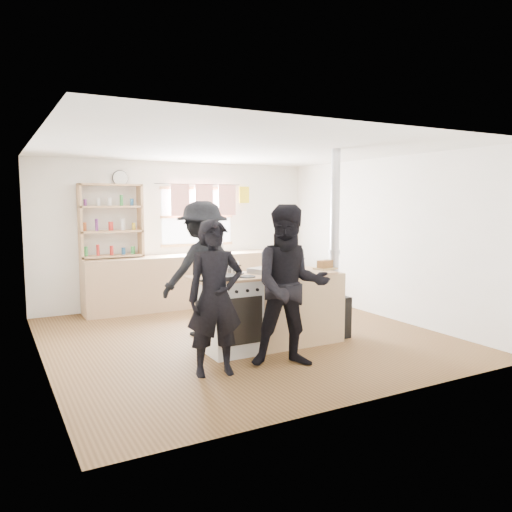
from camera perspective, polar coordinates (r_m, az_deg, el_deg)
name	(u,v)px	position (r m, az deg, el deg)	size (l,w,h in m)	color
ground	(243,337)	(6.84, -1.48, -9.23)	(5.00, 5.00, 0.01)	brown
back_counter	(185,281)	(8.73, -8.12, -2.82)	(3.40, 0.55, 0.90)	tan
shelving_unit	(111,220)	(8.41, -16.23, 3.92)	(1.00, 0.28, 1.20)	tan
thermos	(221,245)	(8.92, -4.06, 1.31)	(0.10, 0.10, 0.30)	silver
cooking_island	(273,309)	(6.32, 1.96, -6.11)	(1.97, 0.64, 0.93)	white
skillet_greens	(222,277)	(5.74, -3.88, -2.40)	(0.43, 0.43, 0.05)	black
roast_tray	(263,270)	(6.23, 0.86, -1.62)	(0.39, 0.36, 0.07)	silver
stockpot_stove	(231,268)	(6.14, -2.92, -1.36)	(0.21, 0.21, 0.18)	silver
stockpot_counter	(292,262)	(6.52, 4.18, -0.68)	(0.32, 0.32, 0.23)	silver
bread_board	(325,265)	(6.63, 7.94, -1.08)	(0.32, 0.26, 0.12)	tan
flue_heater	(334,290)	(6.77, 8.87, -3.84)	(0.35, 0.35, 2.50)	black
person_near_left	(215,298)	(5.23, -4.70, -4.80)	(0.60, 0.39, 1.64)	black
person_near_right	(290,286)	(5.49, 3.95, -3.46)	(0.87, 0.68, 1.79)	black
person_far	(203,269)	(6.80, -6.11, -1.44)	(1.18, 0.68, 1.83)	black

